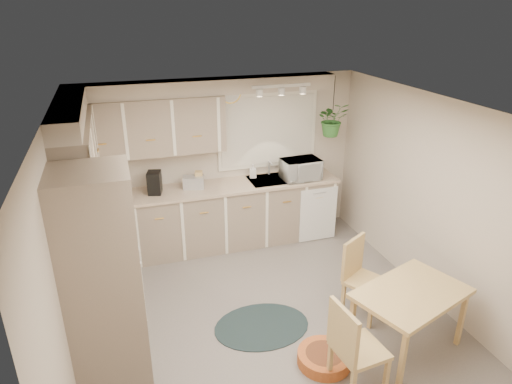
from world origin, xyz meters
TOP-DOWN VIEW (x-y plane):
  - floor at (0.00, 0.00)m, footprint 4.20×4.20m
  - ceiling at (0.00, 0.00)m, footprint 4.20×4.20m
  - wall_back at (0.00, 2.10)m, footprint 4.00×0.04m
  - wall_front at (0.00, -2.10)m, footprint 4.00×0.04m
  - wall_left at (-2.00, 0.00)m, footprint 0.04×4.20m
  - wall_right at (2.00, 0.00)m, footprint 0.04×4.20m
  - base_cab_left at (-1.70, 0.88)m, footprint 0.60×1.85m
  - base_cab_back at (-0.20, 1.80)m, footprint 3.60×0.60m
  - counter_left at (-1.69, 0.88)m, footprint 0.64×1.89m
  - counter_back at (-0.20, 1.79)m, footprint 3.64×0.64m
  - oven_stack at (-1.68, -0.38)m, footprint 0.65×0.65m
  - wall_oven_face at (-1.35, -0.38)m, footprint 0.02×0.56m
  - upper_cab_left at (-1.82, 1.00)m, footprint 0.35×2.00m
  - upper_cab_back at (-1.00, 1.93)m, footprint 2.00×0.35m
  - soffit_left at (-1.85, 1.00)m, footprint 0.30×2.00m
  - soffit_back at (-0.20, 1.95)m, footprint 3.60×0.30m
  - cooktop at (-1.68, 0.30)m, footprint 0.52×0.58m
  - range_hood at (-1.70, 0.30)m, footprint 0.40×0.60m
  - window_blinds at (0.70, 2.07)m, footprint 1.40×0.02m
  - window_frame at (0.70, 2.08)m, footprint 1.50×0.02m
  - sink at (0.70, 1.80)m, footprint 0.70×0.48m
  - dishwasher_front at (1.30, 1.49)m, footprint 0.58×0.02m
  - track_light_bar at (0.70, 1.55)m, footprint 0.80×0.04m
  - wall_clock at (0.15, 2.07)m, footprint 0.30×0.03m
  - dining_table at (1.19, -0.90)m, footprint 1.28×1.05m
  - chair_left at (0.45, -1.23)m, footprint 0.49×0.49m
  - chair_back at (1.07, -0.28)m, footprint 0.58×0.58m
  - braided_rug at (-0.12, -0.14)m, footprint 1.09×0.84m
  - pet_bed at (0.30, -0.86)m, footprint 0.70×0.70m
  - microwave at (1.08, 1.70)m, footprint 0.56×0.33m
  - soap_bottle at (0.43, 1.95)m, footprint 0.14×0.22m
  - hanging_plant at (1.54, 1.70)m, footprint 0.49×0.53m
  - coffee_maker at (-1.00, 1.80)m, footprint 0.22×0.25m
  - toaster at (-0.47, 1.82)m, footprint 0.31×0.23m
  - knife_block at (-0.38, 1.85)m, footprint 0.13×0.13m

SIDE VIEW (x-z plane):
  - floor at x=0.00m, z-range 0.00..0.00m
  - braided_rug at x=-0.12m, z-range 0.00..0.01m
  - pet_bed at x=0.30m, z-range 0.00..0.12m
  - dining_table at x=1.19m, z-range 0.00..0.69m
  - dishwasher_front at x=1.30m, z-range 0.01..0.84m
  - base_cab_left at x=-1.70m, z-range 0.00..0.90m
  - base_cab_back at x=-0.20m, z-range 0.00..0.90m
  - chair_back at x=1.07m, z-range 0.00..0.91m
  - chair_left at x=0.45m, z-range 0.00..0.95m
  - sink at x=0.70m, z-range 0.85..0.95m
  - counter_left at x=-1.69m, z-range 0.90..0.94m
  - counter_back at x=-0.20m, z-range 0.90..0.94m
  - cooktop at x=-1.68m, z-range 0.93..0.95m
  - soap_bottle at x=0.43m, z-range 0.94..1.04m
  - toaster at x=-0.47m, z-range 0.94..1.11m
  - oven_stack at x=-1.68m, z-range 0.00..2.10m
  - wall_oven_face at x=-1.35m, z-range 0.76..1.34m
  - knife_block at x=-0.38m, z-range 0.94..1.17m
  - coffee_maker at x=-1.00m, z-range 0.94..1.25m
  - microwave at x=1.08m, z-range 0.94..1.31m
  - wall_back at x=0.00m, z-range 0.00..2.40m
  - wall_front at x=0.00m, z-range 0.00..2.40m
  - wall_left at x=-2.00m, z-range 0.00..2.40m
  - wall_right at x=2.00m, z-range 0.00..2.40m
  - range_hood at x=-1.70m, z-range 1.33..1.47m
  - window_blinds at x=0.70m, z-range 1.10..2.10m
  - window_frame at x=0.70m, z-range 1.05..2.15m
  - hanging_plant at x=1.54m, z-range 1.55..1.93m
  - upper_cab_left at x=-1.82m, z-range 1.45..2.20m
  - upper_cab_back at x=-1.00m, z-range 1.45..2.20m
  - wall_clock at x=0.15m, z-range 2.03..2.33m
  - soffit_left at x=-1.85m, z-range 2.20..2.40m
  - soffit_back at x=-0.20m, z-range 2.20..2.40m
  - track_light_bar at x=0.70m, z-range 2.31..2.35m
  - ceiling at x=0.00m, z-range 2.40..2.40m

